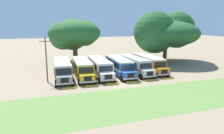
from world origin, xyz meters
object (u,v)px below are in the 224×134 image
parked_bus_slot_3 (119,65)px  secondary_tree (165,32)px  parked_bus_slot_2 (100,66)px  parked_bus_slot_0 (62,69)px  parked_bus_slot_5 (149,63)px  parked_bus_slot_4 (134,64)px  broad_shade_tree (74,34)px  parked_bus_slot_1 (82,68)px  utility_pole (46,58)px

parked_bus_slot_3 → secondary_tree: (14.67, 8.94, 5.33)m
secondary_tree → parked_bus_slot_2: bearing=-154.5°
parked_bus_slot_3 → secondary_tree: size_ratio=0.66×
parked_bus_slot_0 → parked_bus_slot_5: size_ratio=1.00×
parked_bus_slot_3 → parked_bus_slot_4: (2.92, 0.25, 0.00)m
parked_bus_slot_2 → broad_shade_tree: 15.52m
parked_bus_slot_4 → broad_shade_tree: 17.50m
parked_bus_slot_3 → parked_bus_slot_0: bearing=-89.2°
parked_bus_slot_0 → parked_bus_slot_4: size_ratio=1.01×
broad_shade_tree → parked_bus_slot_3: bearing=-70.3°
parked_bus_slot_1 → secondary_tree: secondary_tree is taller
parked_bus_slot_3 → parked_bus_slot_4: 2.93m
parked_bus_slot_3 → parked_bus_slot_5: bearing=99.3°
parked_bus_slot_5 → utility_pole: bearing=-82.1°
parked_bus_slot_0 → parked_bus_slot_3: bearing=91.2°
secondary_tree → broad_shade_tree: bearing=163.4°
parked_bus_slot_0 → parked_bus_slot_3: (9.77, -0.46, 0.00)m
utility_pole → parked_bus_slot_0: bearing=33.0°
utility_pole → broad_shade_tree: bearing=66.6°
parked_bus_slot_2 → broad_shade_tree: (-1.83, 14.61, 4.90)m
parked_bus_slot_3 → parked_bus_slot_1: bearing=-89.0°
parked_bus_slot_3 → utility_pole: (-12.26, -1.16, 2.07)m
parked_bus_slot_2 → parked_bus_slot_5: same height
parked_bus_slot_3 → parked_bus_slot_5: (6.16, 0.63, 0.00)m
parked_bus_slot_0 → utility_pole: (-2.49, -1.62, 2.07)m
parked_bus_slot_2 → parked_bus_slot_0: bearing=-88.2°
parked_bus_slot_3 → parked_bus_slot_2: bearing=-90.9°
parked_bus_slot_1 → parked_bus_slot_4: bearing=93.9°
broad_shade_tree → utility_pole: bearing=-113.4°
broad_shade_tree → secondary_tree: (20.00, -5.95, 0.43)m
parked_bus_slot_5 → utility_pole: 18.62m
parked_bus_slot_0 → secondary_tree: 26.42m
parked_bus_slot_3 → parked_bus_slot_5: size_ratio=1.00×
parked_bus_slot_2 → parked_bus_slot_5: size_ratio=1.00×
parked_bus_slot_1 → parked_bus_slot_5: size_ratio=1.00×
parked_bus_slot_5 → parked_bus_slot_2: bearing=-85.5°
parked_bus_slot_0 → secondary_tree: bearing=113.0°
secondary_tree → utility_pole: (-26.93, -10.09, -3.26)m
parked_bus_slot_3 → broad_shade_tree: (-5.32, 14.89, 4.90)m
parked_bus_slot_4 → broad_shade_tree: (-8.24, 14.64, 4.90)m
parked_bus_slot_4 → parked_bus_slot_5: 3.26m
parked_bus_slot_3 → secondary_tree: bearing=124.8°
broad_shade_tree → utility_pole: broad_shade_tree is taller
utility_pole → parked_bus_slot_1: bearing=14.0°
parked_bus_slot_1 → broad_shade_tree: size_ratio=0.89×
parked_bus_slot_2 → secondary_tree: (18.17, 8.67, 5.33)m
parked_bus_slot_2 → parked_bus_slot_3: bearing=89.1°
parked_bus_slot_1 → parked_bus_slot_3: size_ratio=1.00×
parked_bus_slot_3 → secondary_tree: 17.99m
parked_bus_slot_0 → secondary_tree: size_ratio=0.66×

